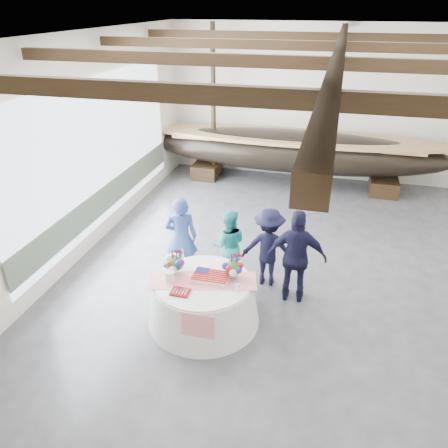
# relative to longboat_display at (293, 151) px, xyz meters

# --- Properties ---
(floor) EXTENTS (10.00, 12.00, 0.01)m
(floor) POSITION_rel_longboat_display_xyz_m (1.08, -5.10, -1.06)
(floor) COLOR #3D3D42
(floor) RESTS_ON ground
(wall_back) EXTENTS (10.00, 0.02, 4.50)m
(wall_back) POSITION_rel_longboat_display_xyz_m (1.08, 0.90, 1.19)
(wall_back) COLOR silver
(wall_back) RESTS_ON ground
(wall_left) EXTENTS (0.02, 12.00, 4.50)m
(wall_left) POSITION_rel_longboat_display_xyz_m (-3.92, -5.10, 1.19)
(wall_left) COLOR silver
(wall_left) RESTS_ON ground
(ceiling) EXTENTS (10.00, 12.00, 0.01)m
(ceiling) POSITION_rel_longboat_display_xyz_m (1.08, -5.10, 3.44)
(ceiling) COLOR white
(ceiling) RESTS_ON wall_back
(pavilion_structure) EXTENTS (9.80, 11.76, 4.50)m
(pavilion_structure) POSITION_rel_longboat_display_xyz_m (1.08, -4.24, 2.94)
(pavilion_structure) COLOR black
(pavilion_structure) RESTS_ON ground
(open_bay) EXTENTS (0.03, 7.00, 3.20)m
(open_bay) POSITION_rel_longboat_display_xyz_m (-3.87, -4.10, 0.76)
(open_bay) COLOR silver
(open_bay) RESTS_ON ground
(longboat_display) EXTENTS (8.88, 1.78, 1.67)m
(longboat_display) POSITION_rel_longboat_display_xyz_m (0.00, 0.00, 0.00)
(longboat_display) COLOR black
(longboat_display) RESTS_ON ground
(banquet_table) EXTENTS (1.93, 1.93, 0.83)m
(banquet_table) POSITION_rel_longboat_display_xyz_m (-0.72, -6.73, -0.65)
(banquet_table) COLOR silver
(banquet_table) RESTS_ON ground
(tabletop_items) EXTENTS (1.86, 1.02, 0.40)m
(tabletop_items) POSITION_rel_longboat_display_xyz_m (-0.79, -6.62, -0.09)
(tabletop_items) COLOR red
(tabletop_items) RESTS_ON banquet_table
(guest_woman_blue) EXTENTS (0.73, 0.60, 1.72)m
(guest_woman_blue) POSITION_rel_longboat_display_xyz_m (-1.55, -5.47, -0.20)
(guest_woman_blue) COLOR navy
(guest_woman_blue) RESTS_ON ground
(guest_woman_teal) EXTENTS (0.82, 0.71, 1.47)m
(guest_woman_teal) POSITION_rel_longboat_display_xyz_m (-0.63, -5.31, -0.33)
(guest_woman_teal) COLOR teal
(guest_woman_teal) RESTS_ON ground
(guest_man_left) EXTENTS (1.05, 0.63, 1.60)m
(guest_man_left) POSITION_rel_longboat_display_xyz_m (0.15, -5.30, -0.27)
(guest_man_left) COLOR black
(guest_man_left) RESTS_ON ground
(guest_man_right) EXTENTS (1.09, 0.50, 1.82)m
(guest_man_right) POSITION_rel_longboat_display_xyz_m (0.73, -5.72, -0.15)
(guest_man_right) COLOR black
(guest_man_right) RESTS_ON ground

